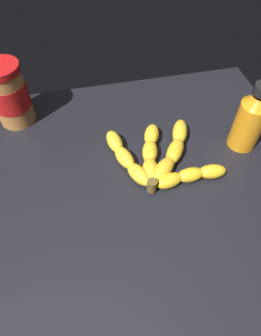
# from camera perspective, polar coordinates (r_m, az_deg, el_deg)

# --- Properties ---
(ground_plane) EXTENTS (0.89, 0.66, 0.05)m
(ground_plane) POSITION_cam_1_polar(r_m,az_deg,el_deg) (0.63, -4.31, -4.41)
(ground_plane) COLOR black
(banana_bunch) EXTENTS (0.23, 0.19, 0.03)m
(banana_bunch) POSITION_cam_1_polar(r_m,az_deg,el_deg) (0.63, 5.60, 2.04)
(banana_bunch) COLOR yellow
(banana_bunch) RESTS_ON ground_plane
(peanut_butter_jar) EXTENTS (0.09, 0.09, 0.15)m
(peanut_butter_jar) POSITION_cam_1_polar(r_m,az_deg,el_deg) (0.74, -22.55, 13.09)
(peanut_butter_jar) COLOR #B27238
(peanut_butter_jar) RESTS_ON ground_plane
(honey_bottle) EXTENTS (0.06, 0.06, 0.16)m
(honey_bottle) POSITION_cam_1_polar(r_m,az_deg,el_deg) (0.67, 22.39, 8.78)
(honey_bottle) COLOR orange
(honey_bottle) RESTS_ON ground_plane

